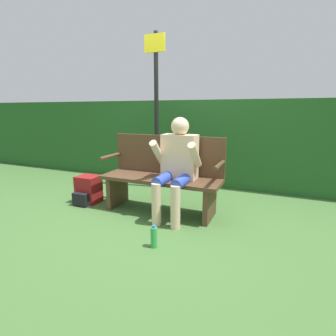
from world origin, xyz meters
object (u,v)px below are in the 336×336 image
object	(u,v)px
park_bench	(163,175)
parked_car	(160,123)
backpack	(88,190)
water_bottle	(154,237)
signpost	(156,104)
person_seated	(177,163)

from	to	relation	value
park_bench	parked_car	xyz separation A→B (m)	(-4.50, 9.73, 0.13)
backpack	water_bottle	bearing A→B (deg)	-28.20
park_bench	backpack	distance (m)	1.15
signpost	person_seated	bearing A→B (deg)	-53.73
person_seated	water_bottle	distance (m)	1.00
water_bottle	parked_car	xyz separation A→B (m)	(-4.83, 10.67, 0.50)
backpack	signpost	world-z (taller)	signpost
park_bench	parked_car	distance (m)	10.73
person_seated	backpack	xyz separation A→B (m)	(-1.34, -0.05, -0.50)
parked_car	signpost	bearing A→B (deg)	-60.04
backpack	parked_car	bearing A→B (deg)	108.98
person_seated	backpack	world-z (taller)	person_seated
person_seated	parked_car	distance (m)	10.94
park_bench	parked_car	size ratio (longest dim) A/B	0.34
water_bottle	signpost	world-z (taller)	signpost
backpack	water_bottle	distance (m)	1.61
park_bench	parked_car	bearing A→B (deg)	114.82
backpack	signpost	bearing A→B (deg)	62.43
person_seated	water_bottle	bearing A→B (deg)	-84.33
park_bench	backpack	bearing A→B (deg)	-171.16
park_bench	person_seated	xyz separation A→B (m)	(0.24, -0.12, 0.21)
parked_car	water_bottle	bearing A→B (deg)	-60.00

